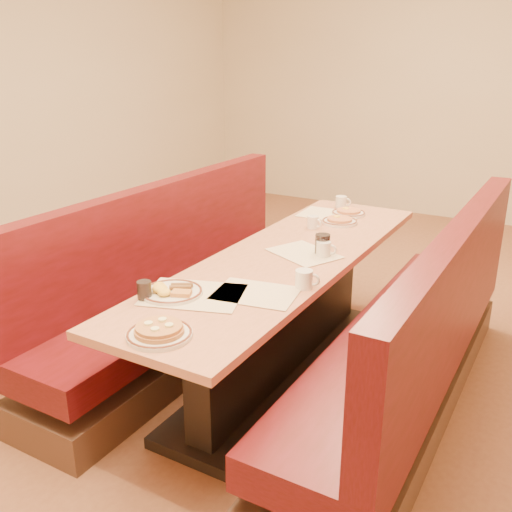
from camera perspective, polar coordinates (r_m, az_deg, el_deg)
The scene contains 19 objects.
ground at distance 3.46m, azimuth 2.87°, elevation -11.71°, with size 8.00×8.00×0.00m, color #9E6647.
room_envelope at distance 2.96m, azimuth 3.56°, elevation 22.22°, with size 6.04×8.04×2.82m.
diner_table at distance 3.28m, azimuth 2.99°, elevation -6.12°, with size 0.70×2.50×0.75m.
booth_left at distance 3.64m, azimuth -7.34°, elevation -3.75°, with size 0.55×2.50×1.05m.
booth_right at distance 3.06m, azimuth 15.42°, elevation -9.11°, with size 0.55×2.50×1.05m.
placemat_near_left at distance 2.63m, azimuth -6.26°, elevation -3.84°, with size 0.44×0.33×0.00m, color beige.
placemat_near_right at distance 2.63m, azimuth -0.01°, elevation -3.74°, with size 0.37×0.28×0.00m, color beige.
placemat_far_left at distance 3.94m, azimuth 7.39°, elevation 4.14°, with size 0.40×0.30×0.00m, color beige.
placemat_far_right at distance 3.16m, azimuth 4.82°, elevation 0.28°, with size 0.37×0.27×0.00m, color beige.
pancake_plate at distance 2.27m, azimuth -9.65°, elevation -7.51°, with size 0.26×0.26×0.06m.
eggs_plate at distance 2.64m, azimuth -8.49°, elevation -3.53°, with size 0.28×0.28×0.06m.
extra_plate_mid at distance 3.76m, azimuth 8.36°, elevation 3.50°, with size 0.23×0.23×0.05m.
extra_plate_far at distance 3.97m, azimuth 9.24°, elevation 4.32°, with size 0.23×0.23×0.05m.
coffee_mug_a at distance 2.69m, azimuth 4.89°, elevation -2.30°, with size 0.12×0.08×0.09m.
coffee_mug_b at distance 3.62m, azimuth 5.75°, elevation 3.41°, with size 0.10×0.07×0.08m.
coffee_mug_c at distance 3.11m, azimuth 6.83°, elevation 0.71°, with size 0.11×0.08×0.08m.
coffee_mug_d at distance 4.13m, azimuth 8.55°, elevation 5.38°, with size 0.11×0.08×0.08m.
soda_tumbler_near at distance 2.60m, azimuth -11.10°, elevation -3.42°, with size 0.07×0.07×0.09m.
soda_tumbler_mid at distance 3.15m, azimuth 6.66°, elevation 1.17°, with size 0.08×0.08×0.11m.
Camera 1 is at (1.33, -2.64, 1.80)m, focal length 40.00 mm.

